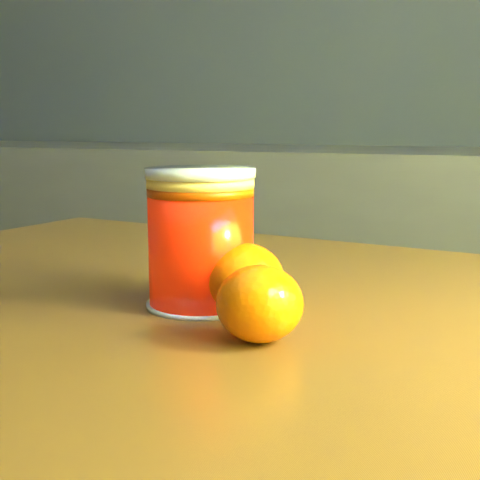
% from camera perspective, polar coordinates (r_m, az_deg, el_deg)
% --- Properties ---
extents(kitchen_counter, '(3.15, 0.60, 0.90)m').
position_cam_1_polar(kitchen_counter, '(2.13, -7.04, -4.22)').
color(kitchen_counter, '#525257').
rests_on(kitchen_counter, ground).
extents(table, '(1.15, 0.86, 0.81)m').
position_cam_1_polar(table, '(0.54, 1.95, -18.00)').
color(table, brown).
rests_on(table, ground).
extents(juice_glass, '(0.09, 0.09, 0.11)m').
position_cam_1_polar(juice_glass, '(0.55, -3.35, 0.10)').
color(juice_glass, '#FF1F05').
rests_on(juice_glass, table).
extents(orange_front, '(0.08, 0.08, 0.06)m').
position_cam_1_polar(orange_front, '(0.53, 0.30, -3.32)').
color(orange_front, '#FE6B05').
rests_on(orange_front, table).
extents(orange_back, '(0.07, 0.07, 0.05)m').
position_cam_1_polar(orange_back, '(0.47, 1.69, -5.45)').
color(orange_back, '#FE6B05').
rests_on(orange_back, table).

